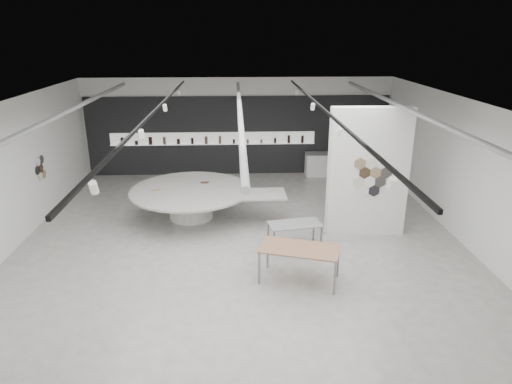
{
  "coord_description": "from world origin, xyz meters",
  "views": [
    {
      "loc": [
        -0.11,
        -10.79,
        5.48
      ],
      "look_at": [
        0.43,
        1.2,
        1.22
      ],
      "focal_mm": 32.0,
      "sensor_mm": 36.0,
      "label": 1
    }
  ],
  "objects_px": {
    "display_island": "(193,199)",
    "sample_table_wood": "(300,250)",
    "kitchen_counter": "(325,164)",
    "partition_column": "(368,173)",
    "sample_table_stone": "(295,226)"
  },
  "relations": [
    {
      "from": "kitchen_counter",
      "to": "sample_table_wood",
      "type": "bearing_deg",
      "value": -105.33
    },
    {
      "from": "sample_table_wood",
      "to": "display_island",
      "type": "bearing_deg",
      "value": 125.12
    },
    {
      "from": "partition_column",
      "to": "sample_table_stone",
      "type": "bearing_deg",
      "value": -157.84
    },
    {
      "from": "display_island",
      "to": "kitchen_counter",
      "type": "distance_m",
      "value": 6.41
    },
    {
      "from": "display_island",
      "to": "sample_table_wood",
      "type": "distance_m",
      "value": 4.77
    },
    {
      "from": "sample_table_stone",
      "to": "kitchen_counter",
      "type": "xyz_separation_m",
      "value": [
        2.04,
        6.37,
        -0.18
      ]
    },
    {
      "from": "display_island",
      "to": "sample_table_wood",
      "type": "xyz_separation_m",
      "value": [
        2.74,
        -3.9,
        0.17
      ]
    },
    {
      "from": "sample_table_wood",
      "to": "partition_column",
      "type": "bearing_deg",
      "value": 49.18
    },
    {
      "from": "sample_table_stone",
      "to": "kitchen_counter",
      "type": "distance_m",
      "value": 6.69
    },
    {
      "from": "kitchen_counter",
      "to": "partition_column",
      "type": "bearing_deg",
      "value": -89.84
    },
    {
      "from": "partition_column",
      "to": "kitchen_counter",
      "type": "xyz_separation_m",
      "value": [
        -0.06,
        5.51,
        -1.34
      ]
    },
    {
      "from": "partition_column",
      "to": "sample_table_stone",
      "type": "distance_m",
      "value": 2.54
    },
    {
      "from": "partition_column",
      "to": "display_island",
      "type": "xyz_separation_m",
      "value": [
        -4.94,
        1.35,
        -1.19
      ]
    },
    {
      "from": "display_island",
      "to": "sample_table_stone",
      "type": "xyz_separation_m",
      "value": [
        2.84,
        -2.21,
        0.03
      ]
    },
    {
      "from": "sample_table_wood",
      "to": "kitchen_counter",
      "type": "distance_m",
      "value": 8.34
    }
  ]
}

